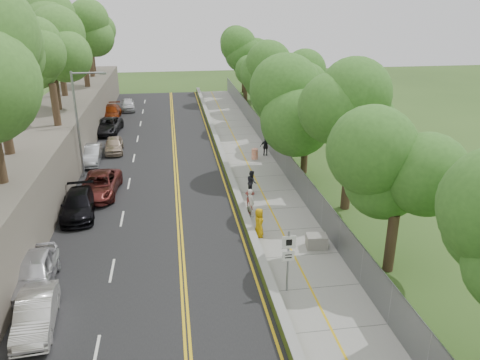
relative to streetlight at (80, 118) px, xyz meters
The scene contains 26 objects.
ground 18.08m from the streetlight, 53.23° to the right, with size 140.00×140.00×0.00m, color #33511E.
road 6.93m from the streetlight, 11.17° to the left, with size 11.20×66.00×0.04m, color black.
sidewalk 13.84m from the streetlight, ahead, with size 4.20×66.00×0.05m, color gray.
jersey_barrier 11.60m from the streetlight, ahead, with size 0.42×66.00×0.60m, color #A3E12C.
rock_embankment 4.15m from the streetlight, 161.78° to the left, with size 5.00×66.00×4.00m, color #595147.
chainlink_fence 15.58m from the streetlight, ahead, with size 0.04×66.00×2.00m, color slate.
trees_embankment 6.46m from the streetlight, 158.49° to the left, with size 6.40×66.00×13.00m, color #4C8830, non-canonical shape.
trees_fenceside 17.65m from the streetlight, ahead, with size 7.00×66.00×14.00m, color #417E2A, non-canonical shape.
streetlight is the anchor object (origin of this frame).
signpost 20.72m from the streetlight, 55.92° to the right, with size 0.62×0.09×3.10m.
construction_barrel 14.25m from the streetlight, ahead, with size 0.55×0.55×0.90m, color #F34111.
concrete_block 19.81m from the streetlight, 43.29° to the right, with size 1.11×0.83×0.74m, color gray.
car_0 15.39m from the streetlight, 90.53° to the right, with size 1.87×4.65×1.58m, color silver.
car_1 18.46m from the streetlight, 87.80° to the right, with size 1.42×4.07×1.34m, color silver.
car_2 5.66m from the streetlight, 69.30° to the right, with size 2.45×5.31×1.48m, color maroon.
car_3 8.06m from the streetlight, 85.29° to the right, with size 1.98×4.88×1.42m, color black.
car_4 7.30m from the streetlight, 76.24° to the left, with size 1.57×3.90×1.33m, color tan.
car_5 5.06m from the streetlight, 92.42° to the left, with size 1.55×4.45×1.47m, color #9B9FA3.
car_6 13.23m from the streetlight, 89.21° to the left, with size 2.43×5.28×1.47m, color black.
car_7 19.02m from the streetlight, 90.42° to the left, with size 2.17×5.33×1.55m, color maroon.
car_8 23.38m from the streetlight, 86.36° to the left, with size 1.64×4.07×1.39m, color silver.
painter_0 16.53m from the streetlight, 45.88° to the right, with size 0.85×0.55×1.73m, color #C6900B.
painter_1 14.68m from the streetlight, 37.91° to the right, with size 0.65×0.43×1.79m, color white.
painter_2 13.52m from the streetlight, 23.51° to the right, with size 0.81×0.63×1.67m, color black.
painter_3 14.57m from the streetlight, 37.19° to the right, with size 1.04×0.60×1.61m, color brown.
person_far 15.33m from the streetlight, 11.49° to the left, with size 0.96×0.40×1.63m, color black.
Camera 1 is at (-3.86, -20.95, 12.72)m, focal length 35.00 mm.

